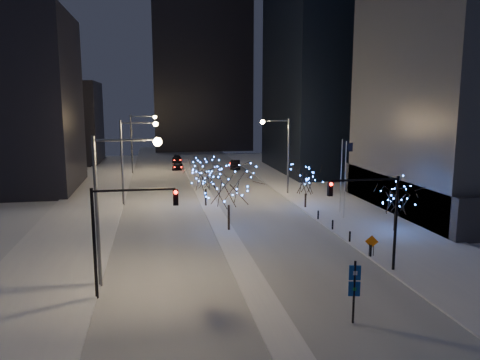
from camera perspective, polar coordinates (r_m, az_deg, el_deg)
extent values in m
plane|color=silver|center=(31.75, 1.70, -12.91)|extent=(160.00, 160.00, 0.00)
cube|color=silver|center=(65.12, -4.75, -1.22)|extent=(20.00, 130.00, 0.02)
cube|color=silver|center=(60.23, -4.28, -2.03)|extent=(2.00, 80.00, 0.15)
cube|color=silver|center=(54.44, 12.83, -3.49)|extent=(10.00, 90.00, 0.15)
cube|color=silver|center=(50.75, -18.99, -4.73)|extent=(8.00, 90.00, 0.15)
cube|color=black|center=(100.74, -21.87, 6.51)|extent=(18.00, 16.00, 16.00)
cube|color=black|center=(121.62, -4.74, 13.68)|extent=(24.00, 14.00, 42.00)
cylinder|color=#595E66|center=(31.73, -17.04, -3.86)|extent=(0.24, 0.24, 10.00)
cylinder|color=#595E66|center=(30.83, -13.77, 4.76)|extent=(4.00, 0.16, 0.16)
sphere|color=#FFD57F|center=(30.79, -10.03, 4.61)|extent=(0.56, 0.56, 0.56)
cylinder|color=#595E66|center=(56.27, -14.19, 1.97)|extent=(0.24, 0.24, 10.00)
cylinder|color=#595E66|center=(55.77, -12.33, 6.83)|extent=(4.00, 0.16, 0.16)
sphere|color=#FFD57F|center=(55.74, -10.25, 6.74)|extent=(0.56, 0.56, 0.56)
cylinder|color=#595E66|center=(81.09, -13.08, 4.25)|extent=(0.24, 0.24, 10.00)
cylinder|color=#595E66|center=(80.74, -11.77, 7.61)|extent=(4.00, 0.16, 0.16)
sphere|color=#FFD57F|center=(80.72, -10.34, 7.55)|extent=(0.56, 0.56, 0.56)
cylinder|color=#595E66|center=(61.56, 5.91, 2.84)|extent=(0.24, 0.24, 10.00)
cylinder|color=#595E66|center=(60.73, 4.38, 7.22)|extent=(3.50, 0.16, 0.16)
sphere|color=#FFD57F|center=(60.31, 2.76, 7.08)|extent=(0.56, 0.56, 0.56)
cylinder|color=black|center=(30.19, -17.33, -7.50)|extent=(0.20, 0.20, 7.00)
cylinder|color=black|center=(29.20, -12.78, -1.20)|extent=(5.00, 0.14, 0.14)
cube|color=black|center=(29.30, -7.85, -2.11)|extent=(0.32, 0.28, 1.00)
sphere|color=#FF0C05|center=(29.06, -7.85, -1.50)|extent=(0.22, 0.22, 0.22)
cylinder|color=black|center=(35.13, 18.44, -5.17)|extent=(0.20, 0.20, 7.00)
cylinder|color=black|center=(33.33, 14.97, 0.03)|extent=(5.00, 0.14, 0.14)
cube|color=black|center=(32.44, 10.93, -1.06)|extent=(0.32, 0.28, 1.00)
sphere|color=#FF0C05|center=(32.21, 11.06, -0.51)|extent=(0.22, 0.22, 0.22)
cylinder|color=silver|center=(49.28, 12.68, -0.01)|extent=(0.10, 0.10, 8.00)
cube|color=black|center=(48.98, 13.20, 3.93)|extent=(0.70, 0.03, 0.90)
cylinder|color=silver|center=(51.78, 12.22, 0.46)|extent=(0.10, 0.10, 8.00)
cube|color=black|center=(51.51, 12.71, 4.21)|extent=(0.70, 0.03, 0.90)
cylinder|color=black|center=(38.33, 15.65, -8.32)|extent=(0.16, 0.16, 0.90)
cylinder|color=black|center=(41.80, 13.24, -6.72)|extent=(0.16, 0.16, 0.90)
cylinder|color=black|center=(45.35, 11.22, -5.37)|extent=(0.16, 0.16, 0.90)
cylinder|color=black|center=(48.97, 9.51, -4.21)|extent=(0.16, 0.16, 0.90)
imported|color=black|center=(85.30, -7.63, 1.77)|extent=(2.23, 4.46, 1.46)
imported|color=black|center=(85.44, -0.59, 1.93)|extent=(2.56, 5.20, 1.64)
imported|color=black|center=(95.43, -7.70, 2.55)|extent=(2.15, 4.74, 1.35)
cylinder|color=black|center=(44.22, -1.37, -4.57)|extent=(0.22, 0.22, 2.39)
cylinder|color=black|center=(54.65, -4.20, -2.12)|extent=(0.22, 0.22, 1.92)
cylinder|color=black|center=(46.31, 18.37, -4.85)|extent=(0.22, 0.22, 1.71)
cylinder|color=black|center=(54.16, 7.99, -2.48)|extent=(0.22, 0.22, 1.58)
cylinder|color=black|center=(27.05, 13.73, -13.17)|extent=(0.12, 0.12, 3.60)
cube|color=#0D3F99|center=(26.63, 13.83, -10.92)|extent=(0.64, 0.22, 0.82)
cube|color=#0D3F99|center=(26.97, 13.75, -12.77)|extent=(0.64, 0.22, 0.82)
cylinder|color=black|center=(38.37, 15.48, -8.22)|extent=(0.05, 0.05, 0.99)
cylinder|color=black|center=(38.52, 15.96, -8.17)|extent=(0.05, 0.05, 0.99)
cube|color=orange|center=(38.25, 15.77, -7.23)|extent=(0.96, 0.40, 1.02)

